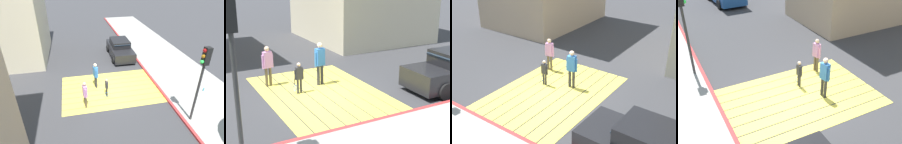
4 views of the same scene
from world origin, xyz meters
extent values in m
plane|color=#38383A|center=(0.00, 0.00, 0.00)|extent=(120.00, 120.00, 0.00)
cube|color=#EAD64C|center=(0.00, -1.93, 0.01)|extent=(6.40, 0.50, 0.01)
cube|color=#EAD64C|center=(0.00, -1.38, 0.01)|extent=(6.40, 0.50, 0.01)
cube|color=#EAD64C|center=(0.00, -0.83, 0.01)|extent=(6.40, 0.50, 0.01)
cube|color=#EAD64C|center=(0.00, -0.28, 0.01)|extent=(6.40, 0.50, 0.01)
cube|color=#EAD64C|center=(0.00, 0.27, 0.01)|extent=(6.40, 0.50, 0.01)
cube|color=#EAD64C|center=(0.00, 0.82, 0.01)|extent=(6.40, 0.50, 0.01)
cube|color=#EAD64C|center=(0.00, 1.38, 0.01)|extent=(6.40, 0.50, 0.01)
cube|color=#EAD64C|center=(0.00, 1.93, 0.01)|extent=(6.40, 0.50, 0.01)
cube|color=#BC3333|center=(-3.25, 0.00, 0.07)|extent=(0.16, 40.00, 0.13)
cube|color=black|center=(-2.00, -5.29, 1.27)|extent=(1.57, 2.09, 0.60)
cube|color=#1E2833|center=(-1.99, -4.36, 1.21)|extent=(1.48, 0.36, 0.49)
cylinder|color=black|center=(-1.09, -3.82, 0.33)|extent=(0.23, 0.66, 0.66)
cylinder|color=#333338|center=(0.89, -0.31, 0.43)|extent=(0.13, 0.13, 0.86)
cylinder|color=#333338|center=(0.92, -0.50, 0.43)|extent=(0.13, 0.13, 0.86)
cube|color=#3372BF|center=(0.91, -0.40, 1.22)|extent=(0.30, 0.42, 0.72)
sphere|color=beige|center=(0.91, -0.40, 1.71)|extent=(0.22, 0.22, 0.22)
cylinder|color=#3372BF|center=(0.86, -0.19, 1.15)|extent=(0.09, 0.09, 0.61)
cylinder|color=#3372BF|center=(0.95, -0.62, 1.15)|extent=(0.09, 0.09, 0.61)
cylinder|color=brown|center=(1.78, 1.65, 0.40)|extent=(0.12, 0.12, 0.81)
cylinder|color=brown|center=(1.80, 1.47, 0.40)|extent=(0.12, 0.12, 0.81)
cube|color=#D18CC6|center=(1.79, 1.56, 1.14)|extent=(0.27, 0.38, 0.67)
sphere|color=beige|center=(1.79, 1.56, 1.60)|extent=(0.21, 0.21, 0.21)
cylinder|color=#D18CC6|center=(1.76, 1.76, 1.07)|extent=(0.09, 0.09, 0.57)
cylinder|color=#D18CC6|center=(1.82, 1.35, 1.07)|extent=(0.09, 0.09, 0.57)
cylinder|color=#333338|center=(0.38, 0.82, 0.30)|extent=(0.09, 0.09, 0.59)
cylinder|color=#333338|center=(0.38, 0.69, 0.30)|extent=(0.09, 0.09, 0.59)
cube|color=#333338|center=(0.38, 0.76, 0.84)|extent=(0.16, 0.26, 0.49)
sphere|color=beige|center=(0.38, 0.76, 1.18)|extent=(0.15, 0.15, 0.15)
cylinder|color=#333338|center=(0.38, 0.92, 0.79)|extent=(0.06, 0.06, 0.42)
cylinder|color=#333338|center=(0.38, 0.60, 0.79)|extent=(0.06, 0.06, 0.42)
cylinder|color=black|center=(0.41, 0.94, 0.50)|extent=(0.03, 0.03, 0.28)
torus|color=blue|center=(0.41, 0.94, 0.26)|extent=(0.28, 0.03, 0.28)
camera|label=1|loc=(2.18, 10.64, 7.31)|focal=30.60mm
camera|label=2|loc=(-11.35, 5.39, 4.84)|focal=54.38mm
camera|label=3|loc=(-9.05, -7.11, 6.72)|focal=47.48mm
camera|label=4|loc=(-4.75, -8.02, 6.67)|focal=42.93mm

